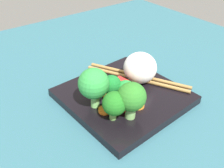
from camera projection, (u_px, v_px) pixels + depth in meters
ground_plane at (123, 103)px, 56.02cm from camera, size 110.00×110.00×2.00cm
square_plate at (123, 96)px, 54.97cm from camera, size 24.46×24.46×1.76cm
rice_mound at (140, 68)px, 56.36cm from camera, size 9.24×9.30×6.94cm
broccoli_floret_0 at (114, 104)px, 45.47cm from camera, size 4.49×4.49×6.08cm
broccoli_floret_1 at (126, 91)px, 50.37cm from camera, size 4.18×4.18×4.91cm
broccoli_floret_2 at (111, 86)px, 50.05cm from camera, size 3.96×3.96×5.92cm
broccoli_floret_3 at (94, 84)px, 47.86cm from camera, size 5.97×5.97×8.46cm
broccoli_floret_4 at (96, 82)px, 51.04cm from camera, size 3.76×3.76×5.87cm
broccoli_floret_5 at (132, 97)px, 45.80cm from camera, size 5.41×5.41×7.37cm
carrot_slice_0 at (109, 94)px, 53.41cm from camera, size 3.97×3.97×0.75cm
carrot_slice_1 at (105, 110)px, 49.27cm from camera, size 3.46×3.46×0.58cm
carrot_slice_2 at (138, 105)px, 50.54cm from camera, size 3.52×3.52×0.72cm
pepper_chunk_0 at (135, 94)px, 52.72cm from camera, size 3.37×3.34×1.67cm
pepper_chunk_1 at (121, 103)px, 49.99cm from camera, size 3.92×3.87×2.06cm
pepper_chunk_3 at (118, 86)px, 54.57cm from camera, size 3.57×3.35×2.32cm
chicken_piece_1 at (124, 91)px, 53.27cm from camera, size 3.95×4.05×2.02cm
chopstick_pair at (137, 77)px, 58.90cm from camera, size 13.56×22.85×0.81cm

